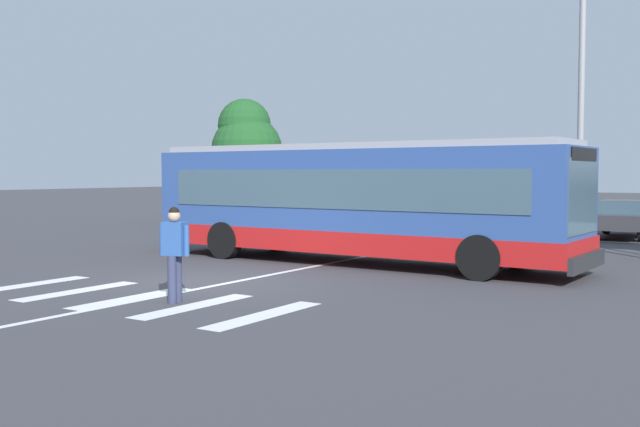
% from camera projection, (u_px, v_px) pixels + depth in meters
% --- Properties ---
extents(ground_plane, '(160.00, 160.00, 0.00)m').
position_uv_depth(ground_plane, '(212.00, 282.00, 15.86)').
color(ground_plane, '#3D3D42').
extents(city_transit_bus, '(11.73, 2.90, 3.06)m').
position_uv_depth(city_transit_bus, '(356.00, 202.00, 19.08)').
color(city_transit_bus, black).
rests_on(city_transit_bus, ground_plane).
extents(pedestrian_crossing_street, '(0.56, 0.36, 1.72)m').
position_uv_depth(pedestrian_crossing_street, '(175.00, 249.00, 13.26)').
color(pedestrian_crossing_street, '#333856').
rests_on(pedestrian_crossing_street, ground_plane).
extents(parked_car_silver, '(2.01, 4.57, 1.35)m').
position_uv_depth(parked_car_silver, '(421.00, 210.00, 31.51)').
color(parked_car_silver, black).
rests_on(parked_car_silver, ground_plane).
extents(parked_car_white, '(1.96, 4.54, 1.35)m').
position_uv_depth(parked_car_white, '(481.00, 212.00, 29.73)').
color(parked_car_white, black).
rests_on(parked_car_white, ground_plane).
extents(parked_car_red, '(1.89, 4.51, 1.35)m').
position_uv_depth(parked_car_red, '(546.00, 214.00, 28.45)').
color(parked_car_red, black).
rests_on(parked_car_red, ground_plane).
extents(parked_car_charcoal, '(1.91, 4.52, 1.35)m').
position_uv_depth(parked_car_charcoal, '(623.00, 216.00, 26.58)').
color(parked_car_charcoal, black).
rests_on(parked_car_charcoal, ground_plane).
extents(twin_arm_street_lamp, '(4.01, 0.32, 8.92)m').
position_uv_depth(twin_arm_street_lamp, '(582.00, 73.00, 23.30)').
color(twin_arm_street_lamp, '#939399').
rests_on(twin_arm_street_lamp, ground_plane).
extents(background_tree_left, '(3.30, 3.30, 5.77)m').
position_uv_depth(background_tree_left, '(246.00, 143.00, 34.42)').
color(background_tree_left, brown).
rests_on(background_tree_left, ground_plane).
extents(crosswalk_painted_stripes, '(6.56, 2.77, 0.01)m').
position_uv_depth(crosswalk_painted_stripes, '(133.00, 298.00, 13.76)').
color(crosswalk_painted_stripes, silver).
rests_on(crosswalk_painted_stripes, ground_plane).
extents(lane_center_line, '(0.16, 24.00, 0.01)m').
position_uv_depth(lane_center_line, '(282.00, 272.00, 17.31)').
color(lane_center_line, silver).
rests_on(lane_center_line, ground_plane).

